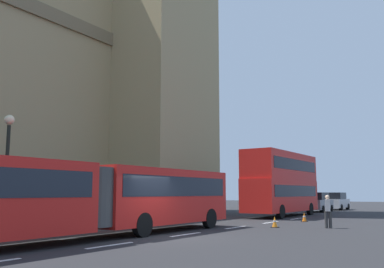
{
  "coord_description": "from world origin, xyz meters",
  "views": [
    {
      "loc": [
        -13.95,
        -10.65,
        1.8
      ],
      "look_at": [
        7.01,
        3.36,
        5.33
      ],
      "focal_mm": 39.42,
      "sensor_mm": 36.0,
      "label": 1
    }
  ],
  "objects_px": {
    "traffic_cone_west": "(275,222)",
    "sedan_lead": "(318,202)",
    "traffic_cone_middle": "(304,217)",
    "pedestrian_near_cones": "(328,210)",
    "articulated_bus": "(85,194)",
    "sedan_trailing": "(336,201)",
    "double_decker_bus": "(282,181)",
    "street_lamp": "(7,164)"
  },
  "relations": [
    {
      "from": "double_decker_bus",
      "to": "sedan_lead",
      "type": "bearing_deg",
      "value": 0.82
    },
    {
      "from": "double_decker_bus",
      "to": "pedestrian_near_cones",
      "type": "bearing_deg",
      "value": -146.38
    },
    {
      "from": "double_decker_bus",
      "to": "sedan_trailing",
      "type": "relative_size",
      "value": 2.24
    },
    {
      "from": "double_decker_bus",
      "to": "traffic_cone_west",
      "type": "relative_size",
      "value": 17.02
    },
    {
      "from": "traffic_cone_west",
      "to": "street_lamp",
      "type": "bearing_deg",
      "value": 141.27
    },
    {
      "from": "traffic_cone_west",
      "to": "street_lamp",
      "type": "xyz_separation_m",
      "value": [
        -10.26,
        8.23,
        2.77
      ]
    },
    {
      "from": "sedan_trailing",
      "to": "street_lamp",
      "type": "bearing_deg",
      "value": 172.84
    },
    {
      "from": "traffic_cone_west",
      "to": "traffic_cone_middle",
      "type": "xyz_separation_m",
      "value": [
        5.26,
        0.21,
        0.0
      ]
    },
    {
      "from": "traffic_cone_west",
      "to": "traffic_cone_middle",
      "type": "bearing_deg",
      "value": 2.32
    },
    {
      "from": "traffic_cone_west",
      "to": "sedan_lead",
      "type": "bearing_deg",
      "value": 11.0
    },
    {
      "from": "traffic_cone_middle",
      "to": "sedan_trailing",
      "type": "bearing_deg",
      "value": 9.63
    },
    {
      "from": "articulated_bus",
      "to": "street_lamp",
      "type": "xyz_separation_m",
      "value": [
        -0.5,
        4.51,
        1.31
      ]
    },
    {
      "from": "articulated_bus",
      "to": "double_decker_bus",
      "type": "height_order",
      "value": "double_decker_bus"
    },
    {
      "from": "articulated_bus",
      "to": "pedestrian_near_cones",
      "type": "xyz_separation_m",
      "value": [
        10.89,
        -6.2,
        -0.83
      ]
    },
    {
      "from": "sedan_lead",
      "to": "street_lamp",
      "type": "relative_size",
      "value": 0.83
    },
    {
      "from": "traffic_cone_middle",
      "to": "street_lamp",
      "type": "bearing_deg",
      "value": 152.68
    },
    {
      "from": "traffic_cone_middle",
      "to": "pedestrian_near_cones",
      "type": "relative_size",
      "value": 0.34
    },
    {
      "from": "articulated_bus",
      "to": "sedan_trailing",
      "type": "relative_size",
      "value": 4.08
    },
    {
      "from": "traffic_cone_west",
      "to": "street_lamp",
      "type": "relative_size",
      "value": 0.11
    },
    {
      "from": "articulated_bus",
      "to": "sedan_lead",
      "type": "distance_m",
      "value": 29.64
    },
    {
      "from": "traffic_cone_west",
      "to": "sedan_trailing",
      "type": "bearing_deg",
      "value": 8.16
    },
    {
      "from": "articulated_bus",
      "to": "sedan_lead",
      "type": "relative_size",
      "value": 4.08
    },
    {
      "from": "sedan_trailing",
      "to": "traffic_cone_west",
      "type": "height_order",
      "value": "sedan_trailing"
    },
    {
      "from": "sedan_trailing",
      "to": "articulated_bus",
      "type": "bearing_deg",
      "value": 179.96
    },
    {
      "from": "double_decker_bus",
      "to": "pedestrian_near_cones",
      "type": "height_order",
      "value": "double_decker_bus"
    },
    {
      "from": "articulated_bus",
      "to": "street_lamp",
      "type": "distance_m",
      "value": 4.72
    },
    {
      "from": "traffic_cone_west",
      "to": "traffic_cone_middle",
      "type": "distance_m",
      "value": 5.26
    },
    {
      "from": "sedan_trailing",
      "to": "pedestrian_near_cones",
      "type": "bearing_deg",
      "value": -165.94
    },
    {
      "from": "sedan_trailing",
      "to": "traffic_cone_middle",
      "type": "distance_m",
      "value": 20.85
    },
    {
      "from": "pedestrian_near_cones",
      "to": "traffic_cone_west",
      "type": "bearing_deg",
      "value": 114.36
    },
    {
      "from": "double_decker_bus",
      "to": "traffic_cone_west",
      "type": "xyz_separation_m",
      "value": [
        -10.46,
        -3.73,
        -2.43
      ]
    },
    {
      "from": "sedan_trailing",
      "to": "traffic_cone_west",
      "type": "relative_size",
      "value": 7.59
    },
    {
      "from": "sedan_lead",
      "to": "sedan_trailing",
      "type": "bearing_deg",
      "value": -1.55
    },
    {
      "from": "sedan_trailing",
      "to": "street_lamp",
      "type": "relative_size",
      "value": 0.83
    },
    {
      "from": "sedan_lead",
      "to": "pedestrian_near_cones",
      "type": "relative_size",
      "value": 2.6
    },
    {
      "from": "double_decker_bus",
      "to": "pedestrian_near_cones",
      "type": "xyz_separation_m",
      "value": [
        -9.33,
        -6.2,
        -1.8
      ]
    },
    {
      "from": "pedestrian_near_cones",
      "to": "sedan_trailing",
      "type": "bearing_deg",
      "value": 14.06
    },
    {
      "from": "sedan_lead",
      "to": "sedan_trailing",
      "type": "height_order",
      "value": "same"
    },
    {
      "from": "traffic_cone_west",
      "to": "traffic_cone_middle",
      "type": "height_order",
      "value": "same"
    },
    {
      "from": "sedan_trailing",
      "to": "pedestrian_near_cones",
      "type": "xyz_separation_m",
      "value": [
        -24.68,
        -6.18,
        -0.0
      ]
    },
    {
      "from": "sedan_lead",
      "to": "pedestrian_near_cones",
      "type": "height_order",
      "value": "sedan_lead"
    },
    {
      "from": "double_decker_bus",
      "to": "traffic_cone_west",
      "type": "height_order",
      "value": "double_decker_bus"
    }
  ]
}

